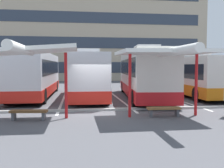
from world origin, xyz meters
TOP-DOWN VIEW (x-y plane):
  - ground_plane at (0.00, 0.00)m, footprint 160.00×160.00m
  - terminal_building at (0.04, 33.79)m, footprint 42.63×10.42m
  - coach_bus_1 at (-4.21, 7.47)m, footprint 2.71×11.68m
  - coach_bus_2 at (-0.19, 5.96)m, footprint 2.77×10.61m
  - coach_bus_3 at (3.95, 5.48)m, footprint 3.72×11.82m
  - coach_bus_4 at (8.28, 7.31)m, footprint 2.88×12.24m
  - lane_stripe_1 at (-6.09, 6.15)m, footprint 0.16×14.00m
  - lane_stripe_2 at (-2.03, 6.15)m, footprint 0.16×14.00m
  - lane_stripe_3 at (2.03, 6.15)m, footprint 0.16×14.00m
  - lane_stripe_4 at (6.09, 6.15)m, footprint 0.16×14.00m
  - lane_stripe_5 at (10.15, 6.15)m, footprint 0.16×14.00m
  - waiting_shelter_1 at (-3.17, -1.82)m, footprint 4.28×5.08m
  - bench_1 at (-3.17, -1.74)m, footprint 1.66×0.59m
  - waiting_shelter_2 at (3.06, -1.97)m, footprint 4.29×5.16m
  - bench_2 at (3.06, -1.76)m, footprint 1.62×0.49m
  - platform_kerb at (0.00, 0.24)m, footprint 44.00×0.24m

SIDE VIEW (x-z plane):
  - ground_plane at x=0.00m, z-range 0.00..0.00m
  - lane_stripe_1 at x=-6.09m, z-range 0.00..0.01m
  - lane_stripe_2 at x=-2.03m, z-range 0.00..0.01m
  - lane_stripe_3 at x=2.03m, z-range 0.00..0.01m
  - lane_stripe_4 at x=6.09m, z-range 0.00..0.01m
  - lane_stripe_5 at x=10.15m, z-range 0.00..0.01m
  - platform_kerb at x=0.00m, z-range 0.00..0.12m
  - bench_2 at x=3.06m, z-range 0.11..0.56m
  - bench_1 at x=-3.17m, z-range 0.11..0.56m
  - coach_bus_4 at x=8.28m, z-range -0.14..3.31m
  - coach_bus_2 at x=-0.19m, z-range -0.13..3.43m
  - coach_bus_1 at x=-4.21m, z-range -0.12..3.61m
  - coach_bus_3 at x=3.95m, z-range -0.12..3.71m
  - waiting_shelter_2 at x=3.06m, z-range 1.38..4.59m
  - waiting_shelter_1 at x=-3.17m, z-range 1.36..4.68m
  - terminal_building at x=0.04m, z-range -1.36..17.52m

